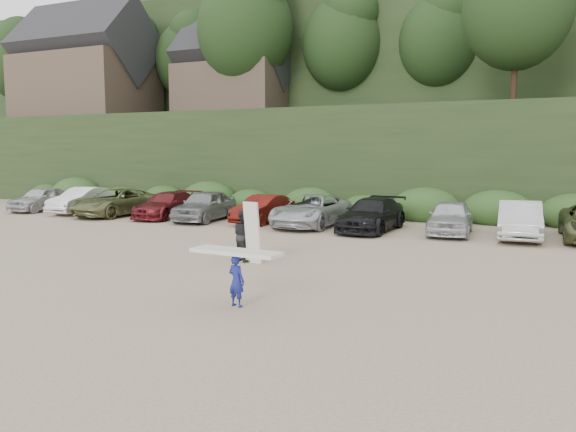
% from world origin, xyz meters
% --- Properties ---
extents(ground, '(120.00, 120.00, 0.00)m').
position_xyz_m(ground, '(0.00, 0.00, 0.00)').
color(ground, tan).
rests_on(ground, ground).
extents(hillside_backdrop, '(90.00, 41.50, 28.00)m').
position_xyz_m(hillside_backdrop, '(-0.26, 35.93, 11.22)').
color(hillside_backdrop, black).
rests_on(hillside_backdrop, ground).
extents(parked_cars, '(39.53, 6.14, 1.61)m').
position_xyz_m(parked_cars, '(2.19, 9.90, 0.74)').
color(parked_cars, '#B6B6BB').
rests_on(parked_cars, ground).
extents(child_surfer, '(2.20, 0.79, 1.29)m').
position_xyz_m(child_surfer, '(3.39, -3.54, 0.88)').
color(child_surfer, navy).
rests_on(child_surfer, ground).
extents(adult_surfer, '(1.27, 0.98, 1.94)m').
position_xyz_m(adult_surfer, '(1.03, 1.22, 0.84)').
color(adult_surfer, black).
rests_on(adult_surfer, ground).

